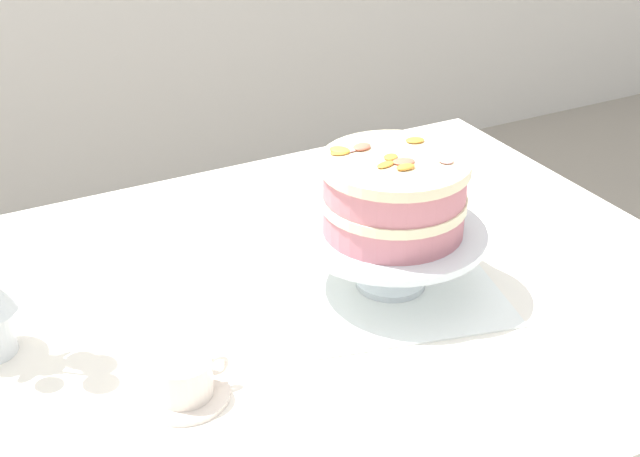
{
  "coord_description": "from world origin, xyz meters",
  "views": [
    {
      "loc": [
        -0.48,
        -1.06,
        1.51
      ],
      "look_at": [
        0.08,
        -0.01,
        0.86
      ],
      "focal_mm": 51.08,
      "sensor_mm": 36.0,
      "label": 1
    }
  ],
  "objects_px": {
    "layer_cake": "(394,195)",
    "teacup": "(184,381)",
    "dining_table": "(280,360)",
    "cake_stand": "(392,240)"
  },
  "relations": [
    {
      "from": "layer_cake",
      "to": "teacup",
      "type": "height_order",
      "value": "layer_cake"
    },
    {
      "from": "dining_table",
      "to": "teacup",
      "type": "bearing_deg",
      "value": -147.98
    },
    {
      "from": "cake_stand",
      "to": "layer_cake",
      "type": "relative_size",
      "value": 1.29
    },
    {
      "from": "cake_stand",
      "to": "layer_cake",
      "type": "distance_m",
      "value": 0.08
    },
    {
      "from": "dining_table",
      "to": "cake_stand",
      "type": "height_order",
      "value": "cake_stand"
    },
    {
      "from": "cake_stand",
      "to": "teacup",
      "type": "xyz_separation_m",
      "value": [
        -0.38,
        -0.11,
        -0.06
      ]
    },
    {
      "from": "cake_stand",
      "to": "dining_table",
      "type": "bearing_deg",
      "value": 175.67
    },
    {
      "from": "dining_table",
      "to": "cake_stand",
      "type": "bearing_deg",
      "value": -4.33
    },
    {
      "from": "cake_stand",
      "to": "layer_cake",
      "type": "xyz_separation_m",
      "value": [
        -0.0,
        0.0,
        0.08
      ]
    },
    {
      "from": "dining_table",
      "to": "cake_stand",
      "type": "relative_size",
      "value": 4.83
    }
  ]
}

